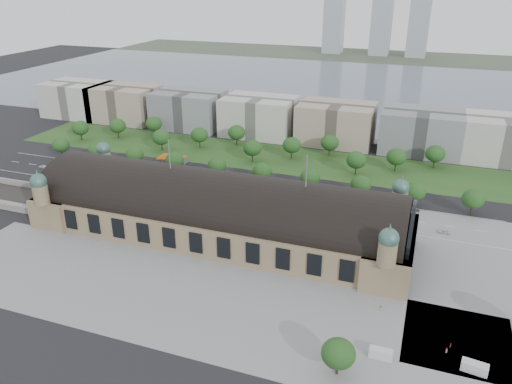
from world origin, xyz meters
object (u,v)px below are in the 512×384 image
(traffic_car_6, at_px, (443,231))
(parked_car_1, at_px, (107,190))
(parked_car_6, at_px, (179,197))
(bus_east, at_px, (305,207))
(pedestrian_4, at_px, (348,350))
(pedestrian_5, at_px, (447,350))
(traffic_car_2, at_px, (113,177))
(traffic_car_3, at_px, (221,188))
(traffic_car_1, at_px, (86,171))
(parked_car_3, at_px, (125,192))
(bus_west, at_px, (199,192))
(parked_car_4, at_px, (154,195))
(parked_car_5, at_px, (173,200))
(traffic_car_0, at_px, (43,166))
(petrol_station, at_px, (176,159))
(parked_car_2, at_px, (138,195))
(pedestrian_1, at_px, (450,346))
(pedestrian_0, at_px, (381,308))
(traffic_car_4, at_px, (224,200))
(van_south, at_px, (379,354))
(traffic_car_5, at_px, (301,199))
(bus_mid, at_px, (278,208))
(van_east, at_px, (473,367))
(parked_car_0, at_px, (86,186))

(traffic_car_6, bearing_deg, parked_car_1, -87.55)
(parked_car_6, bearing_deg, bus_east, 72.99)
(pedestrian_4, xyz_separation_m, pedestrian_5, (25.47, 9.19, -0.00))
(traffic_car_2, bearing_deg, traffic_car_3, 93.45)
(traffic_car_1, height_order, traffic_car_3, traffic_car_3)
(parked_car_3, relative_size, bus_west, 0.34)
(traffic_car_2, height_order, traffic_car_6, traffic_car_2)
(traffic_car_6, distance_m, parked_car_6, 116.42)
(traffic_car_6, distance_m, parked_car_4, 129.16)
(parked_car_5, height_order, pedestrian_4, pedestrian_4)
(traffic_car_0, bearing_deg, parked_car_3, 76.21)
(petrol_station, relative_size, parked_car_2, 2.82)
(parked_car_4, bearing_deg, traffic_car_2, -137.45)
(parked_car_2, bearing_deg, pedestrian_1, 43.29)
(pedestrian_0, bearing_deg, parked_car_1, 148.43)
(traffic_car_2, relative_size, traffic_car_4, 1.41)
(van_south, relative_size, pedestrian_1, 3.63)
(pedestrian_4, bearing_deg, traffic_car_6, -157.88)
(van_south, bearing_deg, traffic_car_0, 156.33)
(traffic_car_5, height_order, parked_car_3, traffic_car_5)
(parked_car_5, height_order, parked_car_6, parked_car_5)
(bus_east, bearing_deg, bus_mid, 116.67)
(parked_car_4, distance_m, bus_west, 21.66)
(van_east, bearing_deg, petrol_station, 150.65)
(traffic_car_4, relative_size, parked_car_1, 0.76)
(parked_car_0, distance_m, van_south, 165.65)
(bus_mid, relative_size, van_south, 1.99)
(traffic_car_5, xyz_separation_m, parked_car_0, (-102.88, -21.65, -0.12))
(parked_car_1, bearing_deg, traffic_car_4, 76.78)
(parked_car_2, xyz_separation_m, bus_west, (26.62, 10.66, 1.04))
(traffic_car_1, distance_m, bus_west, 69.46)
(parked_car_0, relative_size, parked_car_5, 0.71)
(petrol_station, relative_size, parked_car_5, 2.52)
(traffic_car_2, bearing_deg, traffic_car_1, -98.06)
(traffic_car_2, distance_m, van_east, 187.84)
(parked_car_4, relative_size, parked_car_6, 0.79)
(traffic_car_3, bearing_deg, parked_car_4, 129.70)
(pedestrian_4, bearing_deg, parked_car_4, -87.19)
(traffic_car_2, relative_size, pedestrian_4, 3.36)
(traffic_car_4, bearing_deg, parked_car_1, -86.68)
(parked_car_2, distance_m, parked_car_5, 18.03)
(traffic_car_0, height_order, parked_car_5, traffic_car_0)
(van_south, bearing_deg, traffic_car_3, 134.34)
(parked_car_5, distance_m, pedestrian_5, 134.87)
(parked_car_3, relative_size, van_south, 0.68)
(traffic_car_3, height_order, pedestrian_1, pedestrian_1)
(pedestrian_1, bearing_deg, parked_car_0, 86.66)
(parked_car_2, bearing_deg, bus_west, 88.76)
(traffic_car_0, bearing_deg, parked_car_2, 77.42)
(traffic_car_6, distance_m, pedestrian_1, 70.82)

